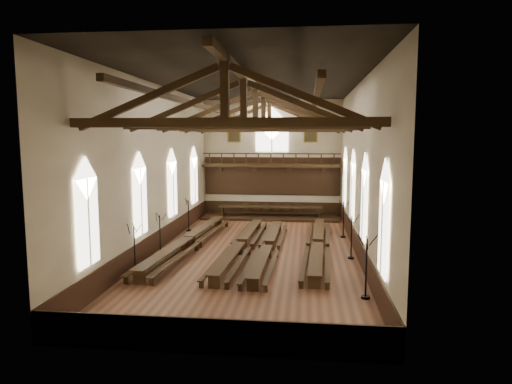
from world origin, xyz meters
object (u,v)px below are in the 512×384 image
refectory_row_d (318,244)px  candelabrum_right_far (343,226)px  candelabrum_left_near (135,259)px  candelabrum_right_near (366,279)px  refectory_row_a (189,240)px  candelabrum_left_far (189,221)px  refectory_row_b (241,243)px  high_table (270,208)px  dais (270,217)px  candelabrum_left_mid (160,241)px  candelabrum_right_mid (351,245)px  refectory_row_c (268,246)px

refectory_row_d → candelabrum_right_far: size_ratio=5.46×
candelabrum_left_near → candelabrum_right_near: 11.33m
candelabrum_right_far → refectory_row_a: bearing=-156.2°
candelabrum_left_far → refectory_row_d: bearing=-29.2°
refectory_row_b → high_table: high_table is taller
dais → candelabrum_left_mid: candelabrum_left_mid is taller
candelabrum_right_far → candelabrum_left_near: bearing=-139.0°
refectory_row_b → candelabrum_left_near: bearing=-133.4°
high_table → candelabrum_right_mid: candelabrum_right_mid is taller
high_table → candelabrum_left_mid: candelabrum_left_mid is taller
candelabrum_left_near → candelabrum_right_near: candelabrum_right_near is taller
refectory_row_b → candelabrum_right_near: 9.68m
refectory_row_d → candelabrum_right_near: bearing=-76.6°
candelabrum_left_near → candelabrum_right_far: size_ratio=1.00×
candelabrum_right_mid → refectory_row_c: bearing=173.9°
candelabrum_left_near → candelabrum_left_mid: bearing=90.0°
candelabrum_left_mid → candelabrum_left_far: bearing=90.0°
high_table → candelabrum_left_far: candelabrum_left_far is taller
candelabrum_right_mid → candelabrum_right_near: bearing=-90.0°
refectory_row_b → candelabrum_left_near: (-4.68, -4.94, 0.27)m
dais → candelabrum_right_near: size_ratio=4.11×
refectory_row_b → candelabrum_right_far: bearing=36.3°
refectory_row_d → candelabrum_left_near: candelabrum_left_near is taller
candelabrum_left_mid → refectory_row_d: bearing=8.5°
refectory_row_c → dais: (-0.80, 11.73, -0.40)m
high_table → candelabrum_right_mid: 13.44m
candelabrum_left_near → candelabrum_right_mid: (11.10, 4.13, -0.01)m
refectory_row_a → candelabrum_left_mid: candelabrum_left_mid is taller
candelabrum_left_near → candelabrum_left_far: (0.00, 10.59, -0.06)m
candelabrum_left_far → candelabrum_left_mid: bearing=-90.0°
candelabrum_right_near → candelabrum_right_far: size_ratio=1.07×
candelabrum_left_far → candelabrum_right_far: bearing=-4.8°
dais → candelabrum_right_mid: 13.46m
candelabrum_left_mid → candelabrum_right_near: bearing=-29.6°
refectory_row_d → refectory_row_c: bearing=-165.3°
refectory_row_d → refectory_row_b: bearing=-174.2°
candelabrum_right_near → candelabrum_right_far: 11.95m
high_table → candelabrum_left_near: size_ratio=3.37×
high_table → candelabrum_right_far: 8.72m
refectory_row_d → candelabrum_right_mid: 2.25m
high_table → candelabrum_left_near: 17.29m
refectory_row_b → candelabrum_left_near: 6.81m
candelabrum_left_near → candelabrum_right_mid: candelabrum_left_near is taller
refectory_row_c → candelabrum_right_near: 8.41m
high_table → refectory_row_a: bearing=-110.8°
candelabrum_right_mid → candelabrum_right_far: candelabrum_right_far is taller
refectory_row_d → candelabrum_right_mid: candelabrum_right_mid is taller
refectory_row_c → candelabrum_right_far: 6.92m
candelabrum_left_near → candelabrum_left_far: candelabrum_left_near is taller
candelabrum_left_far → refectory_row_b: bearing=-50.4°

